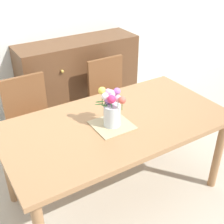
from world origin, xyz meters
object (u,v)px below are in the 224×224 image
Objects in this scene: chair_right at (111,94)px; flower_vase at (112,107)px; dresser at (79,81)px; dining_table at (116,130)px; chair_left at (31,117)px.

flower_vase is at bearing 58.86° from chair_right.
dresser is at bearing -76.18° from chair_right.
dining_table is 1.38m from dresser.
flower_vase reaches higher than chair_left.
chair_left is at bearing -146.46° from dresser.
dining_table is at bearing -103.69° from dresser.
flower_vase is at bearing -157.59° from dining_table.
dining_table is 6.05× the size of flower_vase.
flower_vase is (-0.38, -1.35, 0.42)m from dresser.
chair_right reaches higher than dining_table.
dresser is (0.77, 0.51, -0.02)m from chair_left.
chair_right is at bearing 58.86° from flower_vase.
dining_table is 1.98× the size of chair_right.
chair_right is 3.05× the size of flower_vase.
chair_left is 1.01m from flower_vase.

